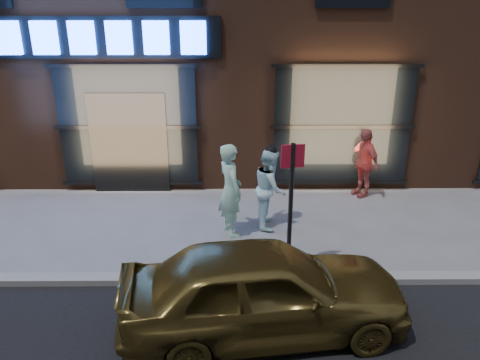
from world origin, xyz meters
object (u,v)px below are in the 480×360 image
Objects in this scene: man_bowtie at (230,190)px; sign_post at (291,199)px; man_cap at (270,188)px; passerby at (364,163)px; gold_sedan at (264,289)px.

sign_post is at bearing -170.50° from man_bowtie.
man_bowtie is 0.80× the size of sign_post.
passerby is at bearing -53.86° from man_cap.
passerby is (3.09, 1.90, -0.12)m from man_bowtie.
man_bowtie reaches higher than gold_sedan.
gold_sedan is at bearing 165.53° from man_bowtie.
gold_sedan is (-2.60, -4.80, -0.13)m from passerby.
gold_sedan is 1.67m from sign_post.
man_cap is (0.80, 0.36, -0.11)m from man_bowtie.
man_bowtie is at bearing -84.24° from passerby.
man_bowtie is 1.15× the size of passerby.
passerby is 4.03m from sign_post.
sign_post is (0.19, -1.86, 0.60)m from man_cap.
man_bowtie is 1.86m from sign_post.
sign_post is (-2.10, -3.39, 0.61)m from passerby.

